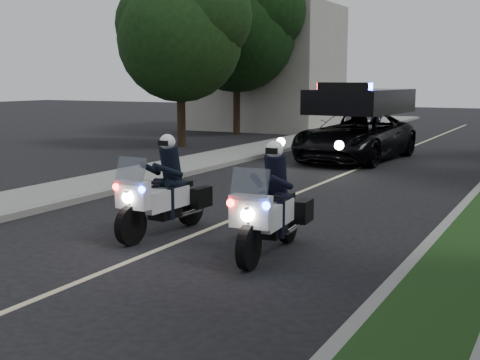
{
  "coord_description": "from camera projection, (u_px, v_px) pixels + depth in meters",
  "views": [
    {
      "loc": [
        6.16,
        -7.9,
        2.88
      ],
      "look_at": [
        0.63,
        2.68,
        1.0
      ],
      "focal_mm": 48.05,
      "sensor_mm": 36.0,
      "label": 1
    }
  ],
  "objects": [
    {
      "name": "police_moto_right",
      "position": [
        270.0,
        254.0,
        10.67
      ],
      "size": [
        0.95,
        2.28,
        1.89
      ],
      "primitive_type": null,
      "rotation": [
        0.0,
        0.0,
        0.08
      ],
      "color": "silver",
      "rests_on": "ground"
    },
    {
      "name": "building_far",
      "position": [
        264.0,
        68.0,
        36.98
      ],
      "size": [
        8.0,
        6.0,
        7.0
      ],
      "primitive_type": "cube",
      "color": "#A8A396",
      "rests_on": "ground"
    },
    {
      "name": "curb_left",
      "position": [
        215.0,
        167.0,
        20.8
      ],
      "size": [
        0.2,
        60.0,
        0.15
      ],
      "primitive_type": "cube",
      "color": "gray",
      "rests_on": "ground"
    },
    {
      "name": "ground",
      "position": [
        127.0,
        263.0,
        10.18
      ],
      "size": [
        120.0,
        120.0,
        0.0
      ],
      "primitive_type": "plane",
      "color": "black",
      "rests_on": "ground"
    },
    {
      "name": "tree_left_near",
      "position": [
        182.0,
        147.0,
        27.7
      ],
      "size": [
        5.87,
        5.87,
        8.81
      ],
      "primitive_type": null,
      "rotation": [
        0.0,
        0.0,
        0.12
      ],
      "color": "#163612",
      "rests_on": "ground"
    },
    {
      "name": "police_moto_left",
      "position": [
        164.0,
        234.0,
        12.06
      ],
      "size": [
        0.89,
        2.25,
        1.88
      ],
      "primitive_type": null,
      "rotation": [
        0.0,
        0.0,
        -0.05
      ],
      "color": "silver",
      "rests_on": "ground"
    },
    {
      "name": "sidewalk_left",
      "position": [
        186.0,
        164.0,
        21.3
      ],
      "size": [
        2.0,
        60.0,
        0.16
      ],
      "primitive_type": "cube",
      "color": "gray",
      "rests_on": "ground"
    },
    {
      "name": "tree_left_far",
      "position": [
        237.0,
        134.0,
        33.7
      ],
      "size": [
        7.39,
        7.39,
        10.17
      ],
      "primitive_type": null,
      "rotation": [
        0.0,
        0.0,
        -0.24
      ],
      "color": "black",
      "rests_on": "ground"
    },
    {
      "name": "cyclist",
      "position": [
        374.0,
        141.0,
        30.16
      ],
      "size": [
        0.65,
        0.45,
        1.76
      ],
      "primitive_type": "imported",
      "rotation": [
        0.0,
        0.0,
        3.1
      ],
      "color": "black",
      "rests_on": "ground"
    },
    {
      "name": "police_suv",
      "position": [
        355.0,
        160.0,
        23.07
      ],
      "size": [
        3.26,
        6.3,
        2.97
      ],
      "primitive_type": "imported",
      "rotation": [
        0.0,
        0.0,
        -0.07
      ],
      "color": "black",
      "rests_on": "ground"
    },
    {
      "name": "bicycle",
      "position": [
        374.0,
        141.0,
        30.16
      ],
      "size": [
        0.75,
        1.72,
        0.87
      ],
      "primitive_type": "imported",
      "rotation": [
        0.0,
        0.0,
        -0.1
      ],
      "color": "black",
      "rests_on": "ground"
    },
    {
      "name": "lane_marking",
      "position": [
        336.0,
        178.0,
        18.94
      ],
      "size": [
        0.12,
        50.0,
        0.01
      ],
      "primitive_type": "cube",
      "color": "#BFB78C",
      "rests_on": "ground"
    }
  ]
}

